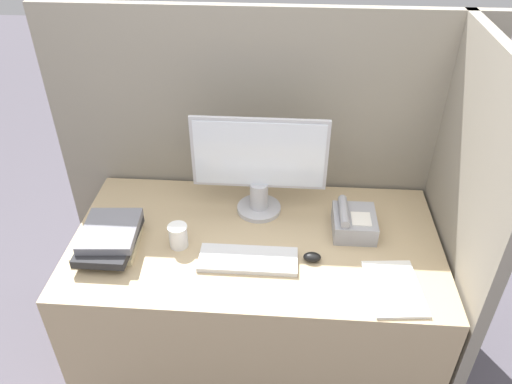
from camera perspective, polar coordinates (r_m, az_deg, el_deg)
cubicle_panel_rear at (r=2.37m, az=0.73°, el=1.80°), size 1.89×0.04×1.58m
cubicle_panel_right at (r=2.15m, az=21.42°, el=-5.09°), size 0.04×0.85×1.58m
desk at (r=2.30m, az=-0.02°, el=-12.67°), size 1.49×0.79×0.77m
monitor at (r=2.06m, az=0.25°, el=2.87°), size 0.56×0.19×0.44m
keyboard at (r=1.93m, az=-0.91°, el=-7.72°), size 0.38×0.14×0.02m
mouse at (r=1.94m, az=6.43°, el=-7.40°), size 0.07×0.05×0.03m
coffee_cup at (r=1.99m, az=-8.88°, el=-4.98°), size 0.08×0.08×0.10m
book_stack at (r=2.05m, az=-16.43°, el=-5.08°), size 0.26×0.30×0.09m
desk_telephone at (r=2.08m, az=11.06°, el=-3.41°), size 0.17×0.19×0.12m
paper_pile at (r=1.89m, az=15.51°, el=-10.55°), size 0.21×0.29×0.01m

